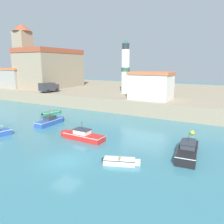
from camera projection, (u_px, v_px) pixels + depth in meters
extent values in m
plane|color=teal|center=(66.00, 161.00, 21.03)|extent=(200.00, 200.00, 0.00)
cube|color=gray|center=(171.00, 95.00, 55.17)|extent=(120.00, 40.00, 2.61)
cube|color=white|center=(119.00, 161.00, 20.24)|extent=(3.09, 2.03, 0.53)
cube|color=white|center=(138.00, 163.00, 20.00)|extent=(0.67, 0.73, 0.45)
cube|color=black|center=(119.00, 159.00, 20.19)|extent=(3.12, 2.05, 0.07)
cube|color=#997F5B|center=(119.00, 158.00, 20.17)|extent=(0.51, 0.94, 0.08)
cube|color=black|center=(103.00, 160.00, 20.45)|extent=(0.26, 0.26, 0.36)
cube|color=#237A4C|center=(51.00, 113.00, 40.60)|extent=(1.90, 3.46, 0.43)
cube|color=#237A4C|center=(59.00, 111.00, 41.95)|extent=(0.73, 0.65, 0.36)
cube|color=white|center=(51.00, 112.00, 40.56)|extent=(1.92, 3.49, 0.07)
cube|color=#997F5B|center=(51.00, 111.00, 40.54)|extent=(0.98, 0.43, 0.08)
cube|color=black|center=(42.00, 114.00, 39.33)|extent=(0.24, 0.24, 0.36)
cube|color=black|center=(187.00, 152.00, 21.80)|extent=(2.28, 5.50, 0.93)
cube|color=black|center=(190.00, 142.00, 24.56)|extent=(1.06, 0.90, 0.79)
cube|color=white|center=(188.00, 148.00, 21.71)|extent=(2.30, 5.56, 0.07)
cube|color=#333842|center=(188.00, 145.00, 21.89)|extent=(1.51, 1.99, 0.49)
cube|color=#2D333D|center=(188.00, 142.00, 21.83)|extent=(1.62, 2.16, 0.08)
cylinder|color=black|center=(189.00, 137.00, 21.72)|extent=(0.04, 0.04, 0.90)
cube|color=#284C9E|center=(49.00, 122.00, 33.31)|extent=(1.66, 4.58, 0.76)
cube|color=#284C9E|center=(61.00, 119.00, 35.58)|extent=(0.88, 0.72, 0.65)
cube|color=white|center=(49.00, 120.00, 33.24)|extent=(1.68, 4.63, 0.07)
cube|color=#333842|center=(50.00, 118.00, 33.37)|extent=(1.21, 1.62, 0.48)
cube|color=#2D333D|center=(50.00, 116.00, 33.31)|extent=(1.29, 1.75, 0.08)
cylinder|color=black|center=(50.00, 113.00, 33.21)|extent=(0.04, 0.04, 0.90)
cube|color=red|center=(84.00, 137.00, 26.81)|extent=(5.33, 1.87, 0.71)
cube|color=red|center=(65.00, 133.00, 28.32)|extent=(0.80, 0.96, 0.60)
cube|color=white|center=(84.00, 134.00, 26.74)|extent=(5.39, 1.89, 0.07)
cube|color=silver|center=(82.00, 132.00, 26.81)|extent=(1.89, 1.34, 0.51)
cube|color=#2D333D|center=(82.00, 129.00, 26.75)|extent=(2.05, 1.43, 0.08)
cylinder|color=black|center=(82.00, 126.00, 26.64)|extent=(0.04, 0.04, 0.90)
sphere|color=yellow|center=(192.00, 133.00, 28.69)|extent=(0.55, 0.55, 0.55)
cube|color=gray|center=(51.00, 71.00, 61.45)|extent=(10.69, 16.76, 9.26)
cube|color=#9E472D|center=(49.00, 51.00, 60.32)|extent=(10.90, 17.09, 1.20)
cube|color=gray|center=(24.00, 60.00, 62.14)|extent=(4.11, 4.11, 15.29)
cone|color=#9E472D|center=(22.00, 28.00, 60.27)|extent=(5.34, 5.34, 2.00)
cylinder|color=silver|center=(125.00, 72.00, 48.87)|extent=(1.82, 1.82, 9.58)
cylinder|color=#2D5647|center=(125.00, 69.00, 48.77)|extent=(1.87, 1.87, 0.90)
cylinder|color=#262D33|center=(126.00, 47.00, 47.70)|extent=(1.55, 1.55, 1.20)
cone|color=#2D5647|center=(126.00, 42.00, 47.49)|extent=(1.73, 1.73, 0.80)
cube|color=silver|center=(151.00, 87.00, 40.96)|extent=(7.30, 5.68, 4.56)
cube|color=#C1663D|center=(152.00, 73.00, 40.42)|extent=(7.67, 5.96, 0.50)
cube|color=gray|center=(14.00, 79.00, 60.52)|extent=(8.79, 6.07, 4.87)
cube|color=#C1663D|center=(13.00, 69.00, 59.93)|extent=(9.23, 6.38, 0.50)
cube|color=#333338|center=(47.00, 87.00, 50.36)|extent=(2.70, 3.55, 1.80)
cube|color=#333338|center=(54.00, 87.00, 51.92)|extent=(2.22, 1.67, 1.40)
cube|color=#334756|center=(56.00, 86.00, 52.22)|extent=(1.79, 0.48, 0.70)
cylinder|color=black|center=(52.00, 90.00, 52.60)|extent=(0.43, 0.84, 0.80)
cylinder|color=black|center=(57.00, 90.00, 51.40)|extent=(0.43, 0.84, 0.80)
cylinder|color=black|center=(43.00, 91.00, 50.85)|extent=(0.43, 0.84, 0.80)
cylinder|color=black|center=(48.00, 91.00, 49.65)|extent=(0.43, 0.84, 0.80)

